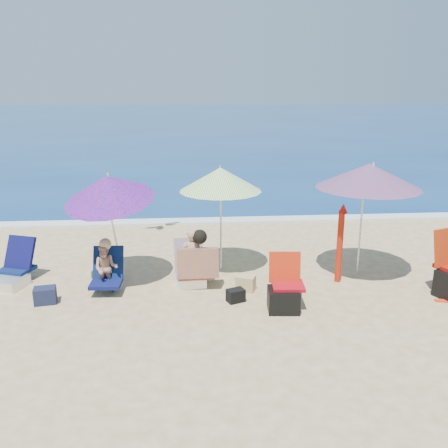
{
  "coord_description": "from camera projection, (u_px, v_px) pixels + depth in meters",
  "views": [
    {
      "loc": [
        -0.92,
        -6.85,
        3.36
      ],
      "look_at": [
        -0.3,
        1.0,
        1.1
      ],
      "focal_mm": 38.72,
      "sensor_mm": 36.0,
      "label": 1
    }
  ],
  "objects": [
    {
      "name": "ground",
      "position": [
        248.0,
        308.0,
        7.56
      ],
      "size": [
        120.0,
        120.0,
        0.0
      ],
      "color": "#D8BC84",
      "rests_on": "ground"
    },
    {
      "name": "sea",
      "position": [
        194.0,
        119.0,
        50.7
      ],
      "size": [
        120.0,
        80.0,
        0.12
      ],
      "color": "navy",
      "rests_on": "ground"
    },
    {
      "name": "foam",
      "position": [
        223.0,
        220.0,
        12.44
      ],
      "size": [
        120.0,
        0.5,
        0.04
      ],
      "color": "white",
      "rests_on": "ground"
    },
    {
      "name": "umbrella_turquoise",
      "position": [
        369.0,
        176.0,
        8.4
      ],
      "size": [
        2.21,
        2.21,
        2.1
      ],
      "color": "silver",
      "rests_on": "ground"
    },
    {
      "name": "umbrella_striped",
      "position": [
        220.0,
        179.0,
        8.67
      ],
      "size": [
        1.71,
        1.71,
        1.99
      ],
      "color": "silver",
      "rests_on": "ground"
    },
    {
      "name": "umbrella_blue",
      "position": [
        108.0,
        188.0,
        8.07
      ],
      "size": [
        1.99,
        2.02,
        2.09
      ],
      "color": "white",
      "rests_on": "ground"
    },
    {
      "name": "furled_umbrella",
      "position": [
        340.0,
        239.0,
        8.39
      ],
      "size": [
        0.16,
        0.18,
        1.44
      ],
      "color": "#B11F0C",
      "rests_on": "ground"
    },
    {
      "name": "chair_navy",
      "position": [
        13.0,
        272.0,
        8.49
      ],
      "size": [
        0.76,
        0.99,
        0.77
      ],
      "color": "#0C1C44",
      "rests_on": "ground"
    },
    {
      "name": "chair_rainbow",
      "position": [
        190.0,
        272.0,
        8.5
      ],
      "size": [
        0.57,
        0.72,
        0.74
      ],
      "color": "#D3634A",
      "rests_on": "ground"
    },
    {
      "name": "camp_chair_left",
      "position": [
        284.0,
        294.0,
        7.48
      ],
      "size": [
        0.6,
        0.58,
        0.86
      ],
      "color": "#AB0C15",
      "rests_on": "ground"
    },
    {
      "name": "person_center",
      "position": [
        195.0,
        259.0,
        8.25
      ],
      "size": [
        0.71,
        0.6,
        1.03
      ],
      "color": "tan",
      "rests_on": "ground"
    },
    {
      "name": "person_left",
      "position": [
        106.0,
        268.0,
        8.09
      ],
      "size": [
        0.54,
        0.67,
        0.93
      ],
      "color": "tan",
      "rests_on": "ground"
    },
    {
      "name": "bag_navy_a",
      "position": [
        45.0,
        295.0,
        7.72
      ],
      "size": [
        0.38,
        0.3,
        0.26
      ],
      "color": "#181E36",
      "rests_on": "ground"
    },
    {
      "name": "bag_black_a",
      "position": [
        198.0,
        277.0,
        8.54
      ],
      "size": [
        0.3,
        0.22,
        0.22
      ],
      "color": "black",
      "rests_on": "ground"
    },
    {
      "name": "bag_tan",
      "position": [
        246.0,
        283.0,
        8.19
      ],
      "size": [
        0.37,
        0.32,
        0.26
      ],
      "color": "tan",
      "rests_on": "ground"
    },
    {
      "name": "bag_black_b",
      "position": [
        236.0,
        295.0,
        7.78
      ],
      "size": [
        0.32,
        0.28,
        0.21
      ],
      "color": "black",
      "rests_on": "ground"
    },
    {
      "name": "orange_item",
      "position": [
        441.0,
        301.0,
        7.8
      ],
      "size": [
        0.21,
        0.13,
        0.03
      ],
      "color": "red",
      "rests_on": "ground"
    }
  ]
}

